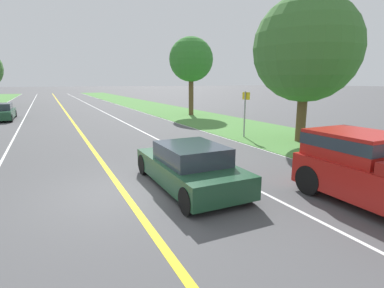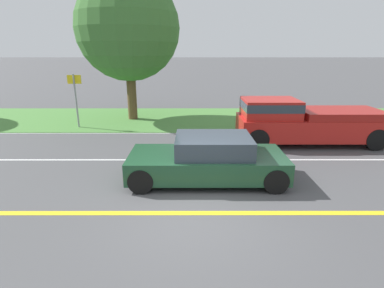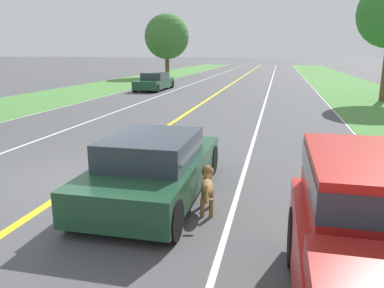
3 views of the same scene
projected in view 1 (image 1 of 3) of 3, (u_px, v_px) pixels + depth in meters
The scene contains 11 objects.
ground_plane at pixel (123, 192), 8.40m from camera, with size 400.00×400.00×0.00m, color #4C4C4F.
centre_divider_line at pixel (123, 192), 8.40m from camera, with size 0.18×160.00×0.01m, color yellow.
lane_edge_line_right at pixel (306, 163), 11.39m from camera, with size 0.14×160.00×0.01m, color white.
lane_dash_same_dir at pixel (229, 175), 9.90m from camera, with size 0.10×160.00×0.01m, color white.
grass_verge_right at pixel (358, 155), 12.67m from camera, with size 6.00×160.00×0.03m, color #4C843D.
ego_car at pixel (189, 167), 8.73m from camera, with size 1.91×4.32×1.29m.
dog at pixel (230, 170), 8.90m from camera, with size 0.37×1.21×0.77m.
oncoming_car at pixel (1, 112), 24.10m from camera, with size 1.89×4.70×1.32m.
roadside_tree_right_near at pixel (306, 49), 14.58m from camera, with size 5.17×5.17×7.21m.
roadside_tree_right_far at pixel (191, 60), 26.69m from camera, with size 3.93×3.93×6.96m.
street_sign at pixel (245, 109), 16.39m from camera, with size 0.11×0.64×2.53m.
Camera 1 is at (-1.74, -7.99, 3.04)m, focal length 28.00 mm.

